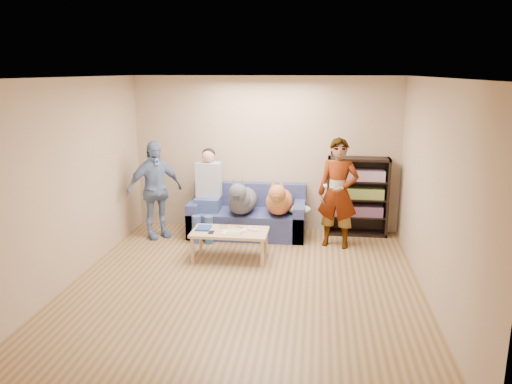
# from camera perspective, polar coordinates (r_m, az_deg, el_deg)

# --- Properties ---
(ground) EXTENTS (5.00, 5.00, 0.00)m
(ground) POSITION_cam_1_polar(r_m,az_deg,el_deg) (6.47, -1.36, -10.73)
(ground) COLOR brown
(ground) RESTS_ON ground
(ceiling) EXTENTS (5.00, 5.00, 0.00)m
(ceiling) POSITION_cam_1_polar(r_m,az_deg,el_deg) (5.89, -1.50, 12.95)
(ceiling) COLOR white
(ceiling) RESTS_ON ground
(wall_back) EXTENTS (4.50, 0.00, 4.50)m
(wall_back) POSITION_cam_1_polar(r_m,az_deg,el_deg) (8.49, 1.10, 4.37)
(wall_back) COLOR tan
(wall_back) RESTS_ON ground
(wall_front) EXTENTS (4.50, 0.00, 4.50)m
(wall_front) POSITION_cam_1_polar(r_m,az_deg,el_deg) (3.71, -7.27, -8.23)
(wall_front) COLOR tan
(wall_front) RESTS_ON ground
(wall_left) EXTENTS (0.00, 5.00, 5.00)m
(wall_left) POSITION_cam_1_polar(r_m,az_deg,el_deg) (6.76, -20.65, 1.06)
(wall_left) COLOR tan
(wall_left) RESTS_ON ground
(wall_right) EXTENTS (0.00, 5.00, 5.00)m
(wall_right) POSITION_cam_1_polar(r_m,az_deg,el_deg) (6.14, 19.82, -0.09)
(wall_right) COLOR tan
(wall_right) RESTS_ON ground
(blanket) EXTENTS (0.39, 0.33, 0.13)m
(blanket) POSITION_cam_1_polar(r_m,az_deg,el_deg) (8.09, 4.96, -1.99)
(blanket) COLOR #A6A5AA
(blanket) RESTS_ON sofa
(person_standing_right) EXTENTS (0.69, 0.53, 1.70)m
(person_standing_right) POSITION_cam_1_polar(r_m,az_deg,el_deg) (7.74, 9.35, -0.15)
(person_standing_right) COLOR gray
(person_standing_right) RESTS_ON ground
(person_standing_left) EXTENTS (0.97, 0.90, 1.60)m
(person_standing_left) POSITION_cam_1_polar(r_m,az_deg,el_deg) (8.24, -11.51, 0.26)
(person_standing_left) COLOR #779ABF
(person_standing_left) RESTS_ON ground
(held_controller) EXTENTS (0.05, 0.12, 0.03)m
(held_controller) POSITION_cam_1_polar(r_m,az_deg,el_deg) (7.50, 7.92, 0.71)
(held_controller) COLOR white
(held_controller) RESTS_ON person_standing_right
(notebook_blue) EXTENTS (0.20, 0.26, 0.03)m
(notebook_blue) POSITION_cam_1_polar(r_m,az_deg,el_deg) (7.37, -6.01, -4.10)
(notebook_blue) COLOR navy
(notebook_blue) RESTS_ON coffee_table
(papers) EXTENTS (0.26, 0.20, 0.02)m
(papers) POSITION_cam_1_polar(r_m,az_deg,el_deg) (7.15, -2.75, -4.66)
(papers) COLOR white
(papers) RESTS_ON coffee_table
(magazine) EXTENTS (0.22, 0.17, 0.01)m
(magazine) POSITION_cam_1_polar(r_m,az_deg,el_deg) (7.15, -2.49, -4.52)
(magazine) COLOR #B4B190
(magazine) RESTS_ON coffee_table
(camera_silver) EXTENTS (0.11, 0.06, 0.05)m
(camera_silver) POSITION_cam_1_polar(r_m,az_deg,el_deg) (7.38, -3.76, -3.94)
(camera_silver) COLOR silver
(camera_silver) RESTS_ON coffee_table
(controller_a) EXTENTS (0.04, 0.13, 0.03)m
(controller_a) POSITION_cam_1_polar(r_m,az_deg,el_deg) (7.30, -0.70, -4.19)
(controller_a) COLOR white
(controller_a) RESTS_ON coffee_table
(controller_b) EXTENTS (0.09, 0.06, 0.03)m
(controller_b) POSITION_cam_1_polar(r_m,az_deg,el_deg) (7.21, -0.15, -4.41)
(controller_b) COLOR white
(controller_b) RESTS_ON coffee_table
(headphone_cup_a) EXTENTS (0.07, 0.07, 0.02)m
(headphone_cup_a) POSITION_cam_1_polar(r_m,az_deg,el_deg) (7.20, -1.46, -4.50)
(headphone_cup_a) COLOR white
(headphone_cup_a) RESTS_ON coffee_table
(headphone_cup_b) EXTENTS (0.07, 0.07, 0.02)m
(headphone_cup_b) POSITION_cam_1_polar(r_m,az_deg,el_deg) (7.27, -1.37, -4.30)
(headphone_cup_b) COLOR white
(headphone_cup_b) RESTS_ON coffee_table
(pen_orange) EXTENTS (0.13, 0.06, 0.01)m
(pen_orange) POSITION_cam_1_polar(r_m,az_deg,el_deg) (7.10, -3.39, -4.82)
(pen_orange) COLOR orange
(pen_orange) RESTS_ON coffee_table
(pen_black) EXTENTS (0.13, 0.08, 0.01)m
(pen_black) POSITION_cam_1_polar(r_m,az_deg,el_deg) (7.40, -1.84, -4.03)
(pen_black) COLOR black
(pen_black) RESTS_ON coffee_table
(wallet) EXTENTS (0.07, 0.12, 0.02)m
(wallet) POSITION_cam_1_polar(r_m,az_deg,el_deg) (7.18, -5.14, -4.60)
(wallet) COLOR black
(wallet) RESTS_ON coffee_table
(sofa) EXTENTS (1.90, 0.85, 0.82)m
(sofa) POSITION_cam_1_polar(r_m,az_deg,el_deg) (8.35, -0.93, -2.96)
(sofa) COLOR #515B93
(sofa) RESTS_ON ground
(person_seated) EXTENTS (0.40, 0.73, 1.47)m
(person_seated) POSITION_cam_1_polar(r_m,az_deg,el_deg) (8.22, -5.55, 0.25)
(person_seated) COLOR #404E8D
(person_seated) RESTS_ON sofa
(dog_gray) EXTENTS (0.46, 1.27, 0.66)m
(dog_gray) POSITION_cam_1_polar(r_m,az_deg,el_deg) (8.02, -1.63, -0.85)
(dog_gray) COLOR #50545B
(dog_gray) RESTS_ON sofa
(dog_tan) EXTENTS (0.44, 1.18, 0.64)m
(dog_tan) POSITION_cam_1_polar(r_m,az_deg,el_deg) (8.01, 2.64, -0.95)
(dog_tan) COLOR #BA6338
(dog_tan) RESTS_ON sofa
(coffee_table) EXTENTS (1.10, 0.60, 0.42)m
(coffee_table) POSITION_cam_1_polar(r_m,az_deg,el_deg) (7.26, -3.00, -4.80)
(coffee_table) COLOR tan
(coffee_table) RESTS_ON ground
(bookshelf) EXTENTS (1.00, 0.34, 1.30)m
(bookshelf) POSITION_cam_1_polar(r_m,az_deg,el_deg) (8.42, 11.50, -0.29)
(bookshelf) COLOR black
(bookshelf) RESTS_ON ground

